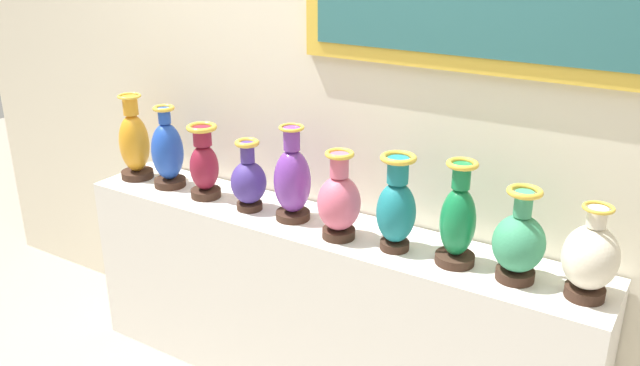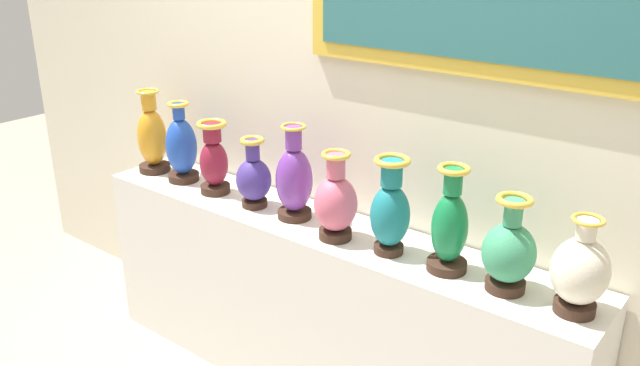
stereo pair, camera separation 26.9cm
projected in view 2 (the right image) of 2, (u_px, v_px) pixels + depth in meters
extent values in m
cube|color=silver|center=(320.00, 310.00, 2.91)|extent=(2.35, 0.38, 0.83)
cube|color=beige|center=(358.00, 51.00, 2.70)|extent=(4.90, 0.10, 3.05)
cylinder|color=#382319|center=(155.00, 168.00, 3.36)|extent=(0.16, 0.16, 0.03)
ellipsoid|color=orange|center=(152.00, 137.00, 3.30)|extent=(0.15, 0.15, 0.29)
cylinder|color=orange|center=(148.00, 101.00, 3.23)|extent=(0.07, 0.07, 0.09)
torus|color=gold|center=(148.00, 91.00, 3.22)|extent=(0.11, 0.11, 0.01)
cylinder|color=#382319|center=(184.00, 177.00, 3.24)|extent=(0.15, 0.15, 0.04)
ellipsoid|color=#1E47B2|center=(181.00, 147.00, 3.18)|extent=(0.15, 0.15, 0.27)
cylinder|color=#1E47B2|center=(179.00, 112.00, 3.12)|extent=(0.06, 0.06, 0.07)
torus|color=gold|center=(178.00, 104.00, 3.10)|extent=(0.10, 0.10, 0.02)
cylinder|color=#382319|center=(215.00, 189.00, 3.09)|extent=(0.14, 0.14, 0.04)
ellipsoid|color=maroon|center=(214.00, 163.00, 3.04)|extent=(0.13, 0.13, 0.21)
cylinder|color=maroon|center=(212.00, 133.00, 2.99)|extent=(0.08, 0.08, 0.08)
torus|color=gold|center=(211.00, 124.00, 2.97)|extent=(0.14, 0.14, 0.02)
cylinder|color=#382319|center=(255.00, 203.00, 2.94)|extent=(0.11, 0.11, 0.03)
ellipsoid|color=#3F2D7F|center=(254.00, 180.00, 2.90)|extent=(0.16, 0.16, 0.19)
cylinder|color=#3F2D7F|center=(253.00, 150.00, 2.85)|extent=(0.06, 0.06, 0.09)
torus|color=gold|center=(252.00, 141.00, 2.83)|extent=(0.11, 0.11, 0.02)
cylinder|color=#382319|center=(295.00, 214.00, 2.82)|extent=(0.15, 0.15, 0.03)
ellipsoid|color=#6B3393|center=(294.00, 180.00, 2.77)|extent=(0.16, 0.16, 0.28)
cylinder|color=#6B3393|center=(294.00, 138.00, 2.70)|extent=(0.07, 0.07, 0.09)
torus|color=gold|center=(293.00, 127.00, 2.68)|extent=(0.11, 0.11, 0.01)
cylinder|color=#382319|center=(335.00, 234.00, 2.64)|extent=(0.13, 0.13, 0.04)
ellipsoid|color=#CC5972|center=(336.00, 204.00, 2.59)|extent=(0.17, 0.17, 0.22)
cylinder|color=#CC5972|center=(336.00, 166.00, 2.53)|extent=(0.07, 0.07, 0.09)
torus|color=gold|center=(336.00, 155.00, 2.51)|extent=(0.12, 0.12, 0.02)
cylinder|color=#382319|center=(389.00, 248.00, 2.52)|extent=(0.11, 0.11, 0.03)
ellipsoid|color=#19727A|center=(390.00, 216.00, 2.47)|extent=(0.15, 0.15, 0.24)
cylinder|color=#19727A|center=(392.00, 173.00, 2.41)|extent=(0.08, 0.08, 0.10)
torus|color=gold|center=(392.00, 161.00, 2.39)|extent=(0.14, 0.14, 0.02)
cylinder|color=#382319|center=(447.00, 265.00, 2.39)|extent=(0.15, 0.15, 0.04)
ellipsoid|color=#14723D|center=(449.00, 228.00, 2.34)|extent=(0.13, 0.13, 0.26)
cylinder|color=#14723D|center=(453.00, 181.00, 2.27)|extent=(0.07, 0.07, 0.09)
torus|color=gold|center=(454.00, 169.00, 2.26)|extent=(0.12, 0.12, 0.02)
cylinder|color=#382319|center=(505.00, 284.00, 2.26)|extent=(0.14, 0.14, 0.04)
ellipsoid|color=#388C60|center=(509.00, 253.00, 2.22)|extent=(0.18, 0.18, 0.21)
cylinder|color=#388C60|center=(513.00, 212.00, 2.16)|extent=(0.06, 0.06, 0.09)
torus|color=gold|center=(515.00, 200.00, 2.15)|extent=(0.12, 0.12, 0.02)
cylinder|color=#382319|center=(574.00, 307.00, 2.13)|extent=(0.13, 0.13, 0.04)
ellipsoid|color=beige|center=(580.00, 271.00, 2.08)|extent=(0.18, 0.18, 0.22)
cylinder|color=beige|center=(587.00, 229.00, 2.03)|extent=(0.06, 0.06, 0.07)
torus|color=gold|center=(588.00, 220.00, 2.02)|extent=(0.10, 0.10, 0.01)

